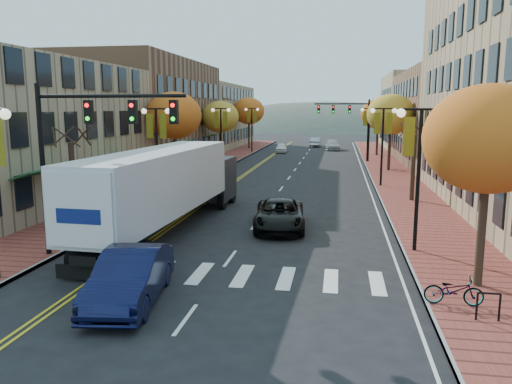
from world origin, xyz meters
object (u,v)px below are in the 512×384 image
at_px(navy_sedan, 130,277).
at_px(bicycle, 454,290).
at_px(semi_truck, 169,183).
at_px(black_suv, 280,215).

xyz_separation_m(navy_sedan, bicycle, (9.89, 1.08, -0.23)).
xyz_separation_m(semi_truck, black_suv, (5.33, 1.26, -1.67)).
relative_size(semi_truck, bicycle, 9.58).
relative_size(semi_truck, black_suv, 3.12).
bearing_deg(bicycle, navy_sedan, 98.51).
xyz_separation_m(semi_truck, navy_sedan, (1.85, -9.08, -1.57)).
height_order(navy_sedan, black_suv, navy_sedan).
bearing_deg(bicycle, black_suv, 36.98).
xyz_separation_m(semi_truck, bicycle, (11.74, -8.01, -1.80)).
height_order(navy_sedan, bicycle, navy_sedan).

